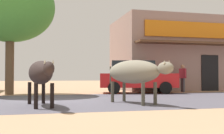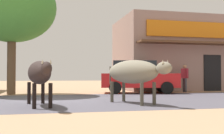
% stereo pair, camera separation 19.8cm
% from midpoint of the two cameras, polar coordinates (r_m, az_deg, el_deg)
% --- Properties ---
extents(ground, '(80.00, 80.00, 0.00)m').
position_cam_midpoint_polar(ground, '(10.35, -11.62, -6.64)').
color(ground, tan).
extents(asphalt_road, '(72.00, 6.65, 0.00)m').
position_cam_midpoint_polar(asphalt_road, '(10.35, -11.62, -6.63)').
color(asphalt_road, '#4E4B55').
rests_on(asphalt_road, ground).
extents(storefront_right_club, '(7.29, 6.09, 4.56)m').
position_cam_midpoint_polar(storefront_right_club, '(19.60, 12.57, 2.40)').
color(storefront_right_club, gray).
rests_on(storefront_right_club, ground).
extents(roadside_tree, '(4.18, 4.18, 5.83)m').
position_cam_midpoint_polar(roadside_tree, '(14.76, -18.81, 11.07)').
color(roadside_tree, brown).
rests_on(roadside_tree, ground).
extents(parked_hatchback_car, '(4.15, 2.53, 1.64)m').
position_cam_midpoint_polar(parked_hatchback_car, '(14.86, 5.49, -1.91)').
color(parked_hatchback_car, red).
rests_on(parked_hatchback_car, ground).
extents(cow_near_brown, '(0.94, 2.83, 1.33)m').
position_cam_midpoint_polar(cow_near_brown, '(8.68, -13.53, -1.18)').
color(cow_near_brown, '#2D221F').
rests_on(cow_near_brown, ground).
extents(cow_far_dark, '(1.58, 2.79, 1.40)m').
position_cam_midpoint_polar(cow_far_dark, '(9.26, 4.82, -1.03)').
color(cow_far_dark, gray).
rests_on(cow_far_dark, ground).
extents(pedestrian_by_shop, '(0.48, 0.61, 1.49)m').
position_cam_midpoint_polar(pedestrian_by_shop, '(16.19, 14.53, -1.77)').
color(pedestrian_by_shop, '#3F3F47').
rests_on(pedestrian_by_shop, ground).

